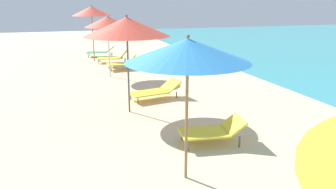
{
  "coord_description": "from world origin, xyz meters",
  "views": [
    {
      "loc": [
        -1.35,
        7.82,
        2.96
      ],
      "look_at": [
        0.49,
        13.54,
        1.28
      ],
      "focal_mm": 35.56,
      "sensor_mm": 36.0,
      "label": 1
    }
  ],
  "objects_px": {
    "umbrella_fifth": "(127,27)",
    "lounger_farthest_shoreside": "(101,51)",
    "lounger_fourth_shoreside": "(213,130)",
    "lounger_fifth_shoreside": "(156,90)",
    "lounger_sixth_shoreside": "(124,63)",
    "lounger_farthest_inland": "(113,57)",
    "umbrella_farthest": "(91,11)",
    "umbrella_sixth": "(108,22)",
    "umbrella_fourth": "(188,51)"
  },
  "relations": [
    {
      "from": "umbrella_fifth",
      "to": "lounger_farthest_shoreside",
      "type": "xyz_separation_m",
      "value": [
        0.42,
        9.96,
        -2.03
      ]
    },
    {
      "from": "umbrella_sixth",
      "to": "lounger_farthest_shoreside",
      "type": "bearing_deg",
      "value": 86.97
    },
    {
      "from": "umbrella_sixth",
      "to": "lounger_farthest_shoreside",
      "type": "height_order",
      "value": "umbrella_sixth"
    },
    {
      "from": "lounger_fifth_shoreside",
      "to": "lounger_farthest_inland",
      "type": "distance_m",
      "value": 6.82
    },
    {
      "from": "lounger_farthest_shoreside",
      "to": "lounger_farthest_inland",
      "type": "distance_m",
      "value": 2.14
    },
    {
      "from": "umbrella_farthest",
      "to": "lounger_fourth_shoreside",
      "type": "bearing_deg",
      "value": -83.23
    },
    {
      "from": "umbrella_fifth",
      "to": "umbrella_farthest",
      "type": "distance_m",
      "value": 8.77
    },
    {
      "from": "umbrella_fifth",
      "to": "lounger_farthest_inland",
      "type": "distance_m",
      "value": 8.15
    },
    {
      "from": "lounger_fifth_shoreside",
      "to": "lounger_farthest_inland",
      "type": "relative_size",
      "value": 1.07
    },
    {
      "from": "lounger_sixth_shoreside",
      "to": "umbrella_sixth",
      "type": "bearing_deg",
      "value": 55.0
    },
    {
      "from": "lounger_fourth_shoreside",
      "to": "lounger_fifth_shoreside",
      "type": "relative_size",
      "value": 0.84
    },
    {
      "from": "umbrella_fifth",
      "to": "umbrella_sixth",
      "type": "relative_size",
      "value": 1.07
    },
    {
      "from": "lounger_fourth_shoreside",
      "to": "lounger_farthest_inland",
      "type": "height_order",
      "value": "lounger_farthest_inland"
    },
    {
      "from": "lounger_fourth_shoreside",
      "to": "lounger_fifth_shoreside",
      "type": "height_order",
      "value": "lounger_fourth_shoreside"
    },
    {
      "from": "umbrella_fourth",
      "to": "umbrella_farthest",
      "type": "bearing_deg",
      "value": 91.32
    },
    {
      "from": "umbrella_fourth",
      "to": "lounger_sixth_shoreside",
      "type": "height_order",
      "value": "umbrella_fourth"
    },
    {
      "from": "umbrella_farthest",
      "to": "umbrella_sixth",
      "type": "bearing_deg",
      "value": -86.89
    },
    {
      "from": "umbrella_sixth",
      "to": "lounger_farthest_inland",
      "type": "height_order",
      "value": "umbrella_sixth"
    },
    {
      "from": "umbrella_fifth",
      "to": "lounger_farthest_inland",
      "type": "height_order",
      "value": "umbrella_fifth"
    },
    {
      "from": "lounger_fifth_shoreside",
      "to": "lounger_sixth_shoreside",
      "type": "xyz_separation_m",
      "value": [
        -0.07,
        4.93,
        0.05
      ]
    },
    {
      "from": "lounger_fifth_shoreside",
      "to": "umbrella_farthest",
      "type": "height_order",
      "value": "umbrella_farthest"
    },
    {
      "from": "lounger_farthest_inland",
      "to": "lounger_farthest_shoreside",
      "type": "bearing_deg",
      "value": -66.97
    },
    {
      "from": "lounger_farthest_shoreside",
      "to": "umbrella_farthest",
      "type": "bearing_deg",
      "value": 81.49
    },
    {
      "from": "umbrella_fourth",
      "to": "lounger_farthest_shoreside",
      "type": "distance_m",
      "value": 13.93
    },
    {
      "from": "lounger_sixth_shoreside",
      "to": "lounger_fourth_shoreside",
      "type": "bearing_deg",
      "value": 90.09
    },
    {
      "from": "lounger_fourth_shoreside",
      "to": "umbrella_farthest",
      "type": "xyz_separation_m",
      "value": [
        -1.36,
        11.41,
        2.2
      ]
    },
    {
      "from": "umbrella_farthest",
      "to": "umbrella_fourth",
      "type": "bearing_deg",
      "value": -88.68
    },
    {
      "from": "lounger_farthest_shoreside",
      "to": "lounger_farthest_inland",
      "type": "height_order",
      "value": "lounger_farthest_inland"
    },
    {
      "from": "umbrella_farthest",
      "to": "lounger_farthest_inland",
      "type": "bearing_deg",
      "value": -47.41
    },
    {
      "from": "lounger_farthest_inland",
      "to": "umbrella_fourth",
      "type": "bearing_deg",
      "value": 101.19
    },
    {
      "from": "umbrella_fourth",
      "to": "lounger_fourth_shoreside",
      "type": "xyz_separation_m",
      "value": [
        1.07,
        1.19,
        -1.92
      ]
    },
    {
      "from": "umbrella_fifth",
      "to": "umbrella_farthest",
      "type": "relative_size",
      "value": 0.94
    },
    {
      "from": "umbrella_fourth",
      "to": "umbrella_fifth",
      "type": "distance_m",
      "value": 3.85
    },
    {
      "from": "lounger_farthest_shoreside",
      "to": "lounger_farthest_inland",
      "type": "bearing_deg",
      "value": 113.38
    },
    {
      "from": "lounger_fifth_shoreside",
      "to": "lounger_farthest_shoreside",
      "type": "relative_size",
      "value": 1.06
    },
    {
      "from": "umbrella_farthest",
      "to": "lounger_fifth_shoreside",
      "type": "bearing_deg",
      "value": -81.76
    },
    {
      "from": "umbrella_fifth",
      "to": "umbrella_sixth",
      "type": "bearing_deg",
      "value": 88.22
    },
    {
      "from": "umbrella_fifth",
      "to": "lounger_fifth_shoreside",
      "type": "xyz_separation_m",
      "value": [
        1.04,
        1.03,
        -2.06
      ]
    },
    {
      "from": "umbrella_sixth",
      "to": "lounger_sixth_shoreside",
      "type": "height_order",
      "value": "umbrella_sixth"
    },
    {
      "from": "umbrella_sixth",
      "to": "lounger_fifth_shoreside",
      "type": "bearing_deg",
      "value": -76.2
    },
    {
      "from": "lounger_fourth_shoreside",
      "to": "lounger_farthest_shoreside",
      "type": "xyz_separation_m",
      "value": [
        -0.86,
        12.61,
        0.0
      ]
    },
    {
      "from": "lounger_fifth_shoreside",
      "to": "umbrella_farthest",
      "type": "distance_m",
      "value": 8.13
    },
    {
      "from": "lounger_fourth_shoreside",
      "to": "umbrella_sixth",
      "type": "height_order",
      "value": "umbrella_sixth"
    },
    {
      "from": "umbrella_fifth",
      "to": "umbrella_sixth",
      "type": "xyz_separation_m",
      "value": [
        0.15,
        4.69,
        -0.13
      ]
    },
    {
      "from": "lounger_fourth_shoreside",
      "to": "lounger_farthest_shoreside",
      "type": "distance_m",
      "value": 12.64
    },
    {
      "from": "umbrella_fourth",
      "to": "lounger_fifth_shoreside",
      "type": "distance_m",
      "value": 5.32
    },
    {
      "from": "lounger_farthest_inland",
      "to": "lounger_sixth_shoreside",
      "type": "bearing_deg",
      "value": 110.19
    },
    {
      "from": "lounger_fourth_shoreside",
      "to": "umbrella_fourth",
      "type": "bearing_deg",
      "value": 56.02
    },
    {
      "from": "umbrella_fifth",
      "to": "lounger_farthest_inland",
      "type": "relative_size",
      "value": 1.65
    },
    {
      "from": "umbrella_fourth",
      "to": "lounger_sixth_shoreside",
      "type": "relative_size",
      "value": 1.71
    }
  ]
}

